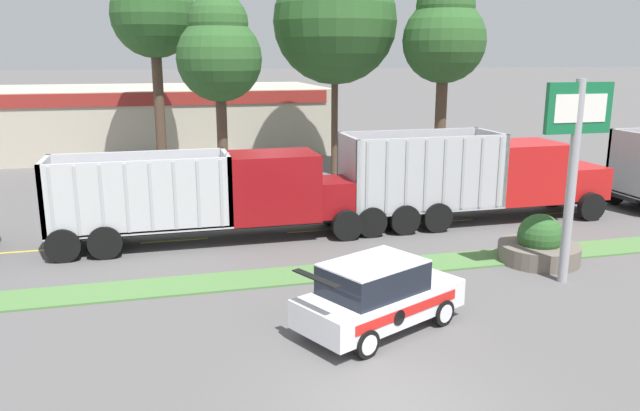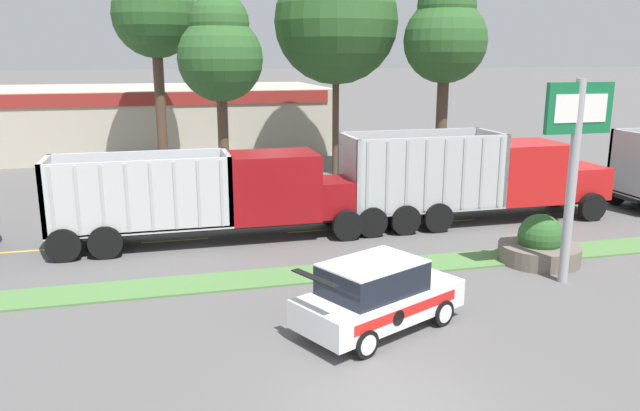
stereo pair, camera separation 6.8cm
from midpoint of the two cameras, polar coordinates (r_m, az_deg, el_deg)
The scene contains 17 objects.
ground_plane at distance 12.64m, azimuth 6.17°, elevation -17.89°, with size 600.00×600.00×0.00m, color #5B5959.
grass_verge at distance 19.22m, azimuth -1.88°, elevation -6.36°, with size 120.00×1.56×0.06m, color #517F42.
centre_line_3 at distance 23.89m, azimuth -26.31°, elevation -3.85°, with size 2.40×0.14×0.01m, color yellow.
centre_line_4 at distance 23.35m, azimuth -13.24°, elevation -3.15°, with size 2.40×0.14×0.01m, color yellow.
centre_line_5 at distance 24.05m, azimuth -0.28°, elevation -2.29°, with size 2.40×0.14×0.01m, color yellow.
centre_line_6 at distance 25.87m, azimuth 11.39°, elevation -1.42°, with size 2.40×0.14×0.01m, color yellow.
centre_line_7 at distance 28.62m, azimuth 21.17°, elevation -0.64°, with size 2.40×0.14×0.01m, color yellow.
dump_truck_trail at distance 26.40m, azimuth 15.75°, elevation 2.35°, with size 11.18×2.83×3.64m.
dump_truck_far_right at distance 22.73m, azimuth -7.22°, elevation 0.95°, with size 11.26×2.58×3.33m.
rally_car at distance 15.39m, azimuth 5.19°, elevation -8.12°, with size 4.68×3.52×1.82m.
store_sign_post at distance 19.17m, azimuth 22.20°, elevation 5.12°, with size 2.06×0.28×5.96m.
stone_planter at distance 21.57m, azimuth 19.32°, elevation -3.47°, with size 2.60×2.60×1.59m.
store_building_backdrop at distance 46.27m, azimuth -16.90°, elevation 7.58°, with size 26.53×12.10×4.40m.
tree_behind_left at distance 33.31m, azimuth 11.24°, elevation 15.12°, with size 4.24×4.24×10.46m.
tree_behind_centre at distance 34.91m, azimuth 1.33°, elevation 17.57°, with size 6.68×6.68×13.35m.
tree_behind_right at distance 35.59m, azimuth -15.05°, elevation 17.10°, with size 4.53×4.53×12.07m.
tree_behind_far_right at distance 31.01m, azimuth -9.27°, elevation 13.76°, with size 4.09×4.09×9.48m.
Camera 1 is at (-4.00, -10.03, 6.59)m, focal length 35.00 mm.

